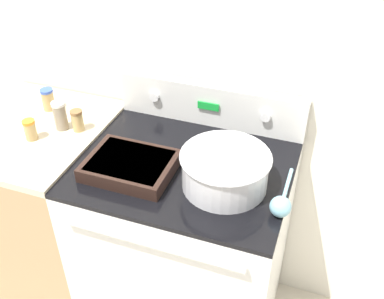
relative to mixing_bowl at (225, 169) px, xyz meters
The scene contains 11 objects.
kitchen_wall 0.51m from the mixing_bowl, 111.68° to the left, with size 8.00×0.05×2.50m.
stove_range 0.58m from the mixing_bowl, 158.17° to the left, with size 0.79×0.68×0.95m.
control_panel 0.41m from the mixing_bowl, 114.81° to the left, with size 0.79×0.07×0.18m.
side_counter 1.02m from the mixing_bowl, behind, with size 0.58×0.65×0.96m.
mixing_bowl is the anchor object (origin of this frame).
casserole_dish 0.35m from the mixing_bowl, behind, with size 0.31×0.25×0.05m.
ladle 0.23m from the mixing_bowl, 17.73° to the right, with size 0.07×0.27×0.07m.
spice_jar_brown_cap 0.67m from the mixing_bowl, 169.62° to the left, with size 0.05×0.05×0.09m.
spice_jar_white_cap 0.74m from the mixing_bowl, behind, with size 0.06×0.06×0.12m.
spice_jar_orange_cap 0.80m from the mixing_bowl, behind, with size 0.05×0.05×0.09m.
spice_jar_blue_cap 0.89m from the mixing_bowl, 165.62° to the left, with size 0.06×0.06×0.10m.
Camera 1 is at (0.47, -0.91, 1.98)m, focal length 42.00 mm.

